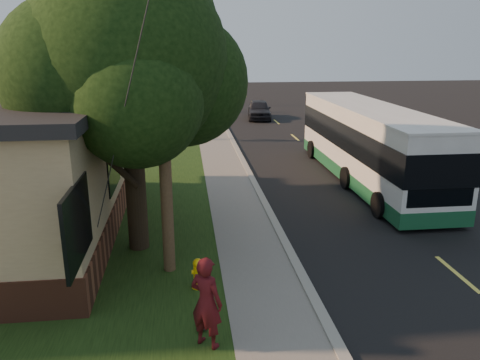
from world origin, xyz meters
name	(u,v)px	position (x,y,z in m)	size (l,w,h in m)	color
ground	(304,283)	(0.00, 0.00, 0.00)	(120.00, 120.00, 0.00)	black
road	(335,171)	(4.00, 10.00, 0.01)	(8.00, 80.00, 0.01)	black
curb	(249,173)	(0.00, 10.00, 0.06)	(0.25, 80.00, 0.12)	gray
sidewalk	(227,174)	(-1.00, 10.00, 0.04)	(2.00, 80.00, 0.08)	slate
grass_verge	(147,177)	(-4.50, 10.00, 0.04)	(5.00, 80.00, 0.07)	black
fire_hydrant	(198,273)	(-2.60, 0.00, 0.43)	(0.32, 0.32, 0.74)	yellow
utility_pole	(161,90)	(-3.31, 0.99, 4.63)	(2.86, 3.21, 9.07)	#473321
leafy_tree	(129,63)	(-4.17, 2.65, 5.17)	(6.30, 6.00, 7.80)	black
bare_tree_near	(172,105)	(-3.50, 18.00, 2.15)	(1.38, 1.21, 4.31)	black
bare_tree_far	(181,88)	(-3.00, 30.00, 2.00)	(1.38, 1.21, 4.03)	black
traffic_signal	(219,71)	(0.50, 34.00, 3.16)	(0.18, 0.22, 5.50)	#2D2D30
transit_bus	(369,142)	(4.83, 8.37, 1.69)	(2.70, 11.71, 3.17)	silver
skateboarder	(206,302)	(-2.50, -2.25, 0.99)	(0.67, 0.44, 1.85)	#490E13
skateboard_main	(205,318)	(-2.50, -1.43, 0.13)	(0.42, 0.91, 0.08)	black
dumpster	(6,180)	(-9.50, 7.59, 0.74)	(1.89, 1.69, 1.39)	black
distant_car	(259,110)	(2.94, 25.61, 0.72)	(1.71, 4.24, 1.45)	black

